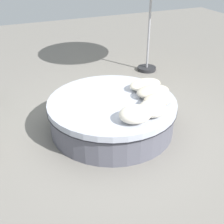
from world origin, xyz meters
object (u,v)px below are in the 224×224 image
throw_pillow_1 (152,109)px  throw_pillow_4 (145,85)px  round_bed (112,114)px  throw_pillow_0 (135,114)px  throw_pillow_3 (153,92)px  throw_pillow_2 (158,100)px

throw_pillow_1 → throw_pillow_4: bearing=68.2°
round_bed → throw_pillow_0: bearing=-85.6°
throw_pillow_3 → throw_pillow_4: (0.01, 0.29, 0.00)m
throw_pillow_2 → round_bed: bearing=143.4°
throw_pillow_0 → throw_pillow_4: throw_pillow_0 is taller
throw_pillow_0 → round_bed: bearing=94.4°
round_bed → throw_pillow_2: (0.57, -0.42, 0.35)m
round_bed → throw_pillow_0: size_ratio=4.40×
throw_pillow_0 → throw_pillow_1: (0.30, 0.05, -0.00)m
round_bed → throw_pillow_4: (0.67, 0.15, 0.35)m
round_bed → throw_pillow_2: size_ratio=4.40×
throw_pillow_0 → throw_pillow_4: (0.61, 0.84, -0.02)m
throw_pillow_3 → throw_pillow_4: throw_pillow_4 is taller
round_bed → throw_pillow_3: throw_pillow_3 is taller
throw_pillow_2 → throw_pillow_4: (0.10, 0.57, -0.01)m
throw_pillow_4 → throw_pillow_2: bearing=-99.8°
round_bed → throw_pillow_4: throw_pillow_4 is taller
throw_pillow_0 → throw_pillow_2: (0.52, 0.27, -0.01)m
throw_pillow_0 → throw_pillow_1: 0.30m
round_bed → throw_pillow_1: throw_pillow_1 is taller
throw_pillow_0 → throw_pillow_3: throw_pillow_0 is taller
throw_pillow_2 → throw_pillow_3: 0.29m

